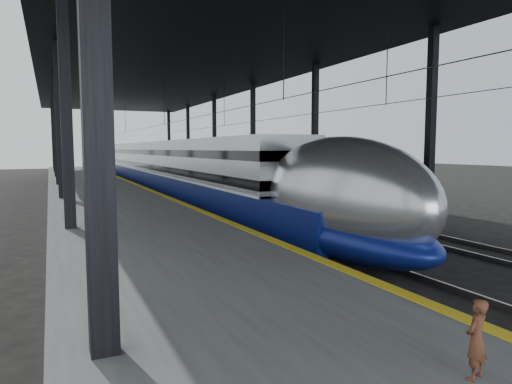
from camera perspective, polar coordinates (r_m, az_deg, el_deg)
ground at (r=13.07m, az=5.82°, el=-10.44°), size 160.00×160.00×0.00m
platform at (r=31.13m, az=-19.00°, el=-0.52°), size 6.00×80.00×1.00m
yellow_strip at (r=31.47m, az=-13.94°, el=0.60°), size 0.30×80.00×0.01m
rails at (r=32.89m, az=-4.96°, el=-0.68°), size 6.52×80.00×0.16m
canopy at (r=32.41m, az=-9.60°, el=15.21°), size 18.00×75.00×9.47m
tgv_train at (r=40.42m, az=-12.44°, el=2.97°), size 2.86×65.20×4.11m
second_train at (r=50.18m, az=-8.95°, el=3.73°), size 3.06×56.05×4.21m
child at (r=5.86m, az=25.82°, el=-16.23°), size 0.39×0.31×0.92m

